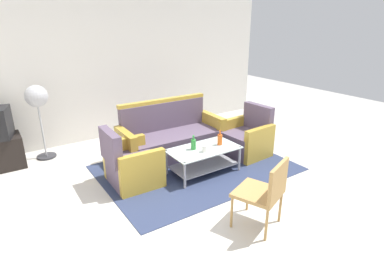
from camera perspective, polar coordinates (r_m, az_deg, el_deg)
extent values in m
plane|color=beige|center=(4.52, 5.17, -10.23)|extent=(14.00, 14.00, 0.00)
cube|color=silver|center=(6.61, -11.63, 12.14)|extent=(6.52, 0.12, 2.80)
cube|color=#2D3856|center=(5.14, 0.78, -6.11)|extent=(2.95, 2.10, 0.01)
cube|color=#5B4C60|center=(5.48, -3.49, -1.97)|extent=(1.61, 0.73, 0.42)
cube|color=#5B4C60|center=(5.59, -5.20, 3.35)|extent=(1.60, 0.17, 0.48)
cube|color=#B79333|center=(5.87, 3.65, 0.62)|extent=(0.13, 0.70, 0.62)
cube|color=#B79333|center=(5.11, -11.74, -2.82)|extent=(0.13, 0.70, 0.62)
cube|color=#B79333|center=(5.52, -5.29, 6.04)|extent=(1.64, 0.13, 0.06)
cube|color=#5B4C60|center=(4.71, -10.46, -6.30)|extent=(0.67, 0.61, 0.40)
cube|color=#5B4C60|center=(4.44, -14.49, -2.27)|extent=(0.13, 0.60, 0.45)
cube|color=#B79333|center=(4.95, -12.01, -3.89)|extent=(0.66, 0.11, 0.58)
cube|color=#B79333|center=(4.39, -8.85, -6.90)|extent=(0.66, 0.11, 0.58)
cube|color=#5B4C60|center=(5.64, 9.49, -1.66)|extent=(0.70, 0.64, 0.40)
cube|color=#5B4C60|center=(5.72, 11.87, 3.02)|extent=(0.16, 0.61, 0.45)
cube|color=#B79333|center=(5.41, 12.08, -1.80)|extent=(0.67, 0.14, 0.58)
cube|color=#B79333|center=(5.82, 7.18, 0.11)|extent=(0.67, 0.14, 0.58)
cube|color=silver|center=(4.83, 2.11, -2.71)|extent=(1.10, 0.60, 0.02)
cube|color=#9E9EA5|center=(4.95, 2.07, -5.62)|extent=(1.00, 0.52, 0.02)
cylinder|color=#9E9EA5|center=(4.86, -4.62, -5.10)|extent=(0.04, 0.04, 0.40)
cylinder|color=#9E9EA5|center=(5.39, 4.87, -2.51)|extent=(0.04, 0.04, 0.40)
cylinder|color=#9E9EA5|center=(4.46, -1.31, -7.50)|extent=(0.04, 0.04, 0.40)
cylinder|color=#9E9EA5|center=(5.03, 8.56, -4.40)|extent=(0.04, 0.04, 0.40)
cylinder|color=#D85919|center=(4.96, 5.05, -1.04)|extent=(0.08, 0.08, 0.17)
cylinder|color=#D85919|center=(4.92, 5.09, 0.26)|extent=(0.03, 0.03, 0.07)
cylinder|color=#2D8C38|center=(4.77, 0.27, -1.90)|extent=(0.08, 0.08, 0.16)
cylinder|color=#2D8C38|center=(4.73, 0.27, -0.65)|extent=(0.03, 0.03, 0.07)
cylinder|color=silver|center=(4.70, 2.25, -2.65)|extent=(0.08, 0.08, 0.10)
cylinder|color=#2D2D33|center=(6.08, -24.75, -3.66)|extent=(0.32, 0.32, 0.03)
cylinder|color=#B2B2B7|center=(5.92, -25.44, 0.69)|extent=(0.03, 0.03, 0.95)
sphere|color=#B2B2B7|center=(5.77, -26.31, 6.15)|extent=(0.36, 0.36, 0.36)
cube|color=#AD844C|center=(3.72, 11.77, -10.35)|extent=(0.62, 0.62, 0.04)
cube|color=#AD844C|center=(3.55, 15.31, -8.18)|extent=(0.46, 0.21, 0.40)
cylinder|color=#AD844C|center=(3.74, 7.19, -13.66)|extent=(0.03, 0.03, 0.42)
cylinder|color=#AD844C|center=(4.06, 10.02, -10.84)|extent=(0.03, 0.03, 0.42)
cylinder|color=#AD844C|center=(3.61, 13.30, -15.54)|extent=(0.03, 0.03, 0.42)
cylinder|color=#AD844C|center=(3.94, 15.67, -12.41)|extent=(0.03, 0.03, 0.42)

